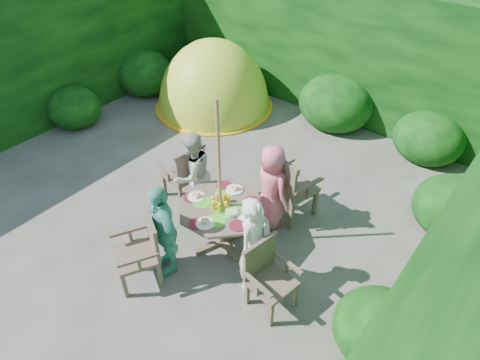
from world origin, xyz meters
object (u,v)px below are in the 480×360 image
Objects in this scene: patio_table at (221,212)px; garden_chair_front at (142,249)px; parasol_pole at (220,180)px; child_front at (163,230)px; garden_chair_back at (289,186)px; child_back at (272,187)px; child_right at (254,245)px; garden_chair_left at (185,173)px; dome_tent at (214,106)px; child_left at (193,174)px; garden_chair_right at (268,275)px.

patio_table is 1.60× the size of garden_chair_front.
parasol_pole is 1.67× the size of child_front.
garden_chair_back is 0.81× the size of child_back.
garden_chair_left is at bearing 70.17° from child_right.
child_right is (1.78, -0.66, 0.18)m from garden_chair_left.
garden_chair_back is at bearing -34.28° from dome_tent.
garden_chair_back is at bearing 16.57° from child_right.
dome_tent is (-2.40, 3.60, -0.66)m from child_front.
child_front is (-0.54, -1.51, 0.01)m from child_back.
child_right reaches higher than garden_chair_left.
child_front reaches higher than garden_chair_left.
child_left is at bearing 160.28° from parasol_pole.
child_back reaches higher than garden_chair_right.
garden_chair_front is at bearing 82.83° from garden_chair_back.
garden_chair_front is 0.71× the size of child_back.
child_back is at bearing -38.80° from dome_tent.
parasol_pole is 1.26m from garden_chair_left.
dome_tent is at bearing 133.20° from patio_table.
child_right is 1.13m from child_front.
child_front is at bearing 115.65° from child_right.
patio_table is 0.54m from parasol_pole.
child_back is at bearing 70.28° from parasol_pole.
child_left is 1.13m from child_front.
child_right is at bearing -19.72° from parasol_pole.
garden_chair_left is (-1.03, 0.39, -0.61)m from parasol_pole.
garden_chair_back is at bearing 127.92° from child_left.
dome_tent reaches higher than garden_chair_front.
parasol_pole reaches higher than child_back.
child_back is 1.60m from child_front.
garden_chair_right is 0.82× the size of garden_chair_back.
child_back is at bearing 98.97° from garden_chair_front.
child_left is 1.03× the size of child_back.
child_front is 4.38m from dome_tent.
garden_chair_right is 0.67× the size of child_back.
garden_chair_right is at bearing -111.78° from child_right.
parasol_pole is 1.22m from garden_chair_back.
patio_table is at bearing -6.91° from parasol_pole.
child_left is at bearing 70.65° from child_right.
child_left is 1.13m from child_back.
child_front is at bearing -109.72° from parasol_pole.
parasol_pole is at bearing 70.65° from child_right.
garden_chair_back reaches higher than garden_chair_front.
child_right reaches higher than garden_chair_front.
parasol_pole is at bearing 173.09° from patio_table.
garden_chair_front is (-0.36, -1.04, -0.07)m from patio_table.
garden_chair_front reaches higher than garden_chair_right.
child_right is 1.13m from child_back.
garden_chair_front is 0.33× the size of dome_tent.
garden_chair_back is at bearing -90.88° from child_back.
parasol_pole reaches higher than garden_chair_back.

